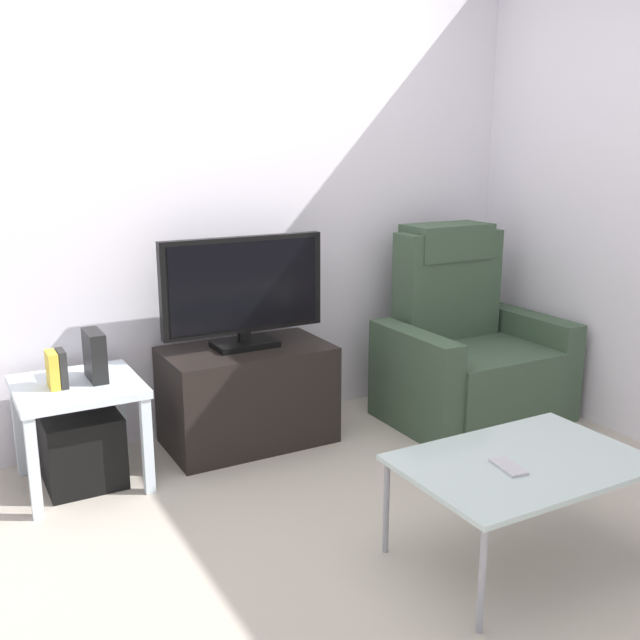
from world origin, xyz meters
The scene contains 12 objects.
ground_plane centered at (0.00, 0.00, 0.00)m, with size 6.40×6.40×0.00m, color #B2A899.
wall_back centered at (0.00, 1.13, 1.30)m, with size 6.40×0.06×2.60m, color silver.
tv_stand centered at (0.04, 0.83, 0.26)m, with size 0.84×0.49×0.51m.
television centered at (0.04, 0.84, 0.81)m, with size 0.86×0.20×0.57m.
recliner_armchair centered at (1.30, 0.59, 0.37)m, with size 0.98×0.78×1.08m.
side_table centered at (-0.81, 0.75, 0.41)m, with size 0.54×0.54×0.49m.
subwoofer_box centered at (-0.81, 0.75, 0.17)m, with size 0.34×0.34×0.34m, color black.
book_leftmost centered at (-0.91, 0.73, 0.57)m, with size 0.04×0.12×0.16m, color gold.
book_middle centered at (-0.87, 0.73, 0.57)m, with size 0.03×0.11×0.17m, color #262626.
game_console centered at (-0.72, 0.76, 0.60)m, with size 0.07×0.20×0.23m, color black.
coffee_table centered at (0.50, -0.67, 0.37)m, with size 0.90×0.60×0.40m.
cell_phone centered at (0.40, -0.70, 0.40)m, with size 0.07×0.15×0.01m, color #B7B7BC.
Camera 1 is at (-1.34, -2.47, 1.53)m, focal length 40.56 mm.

